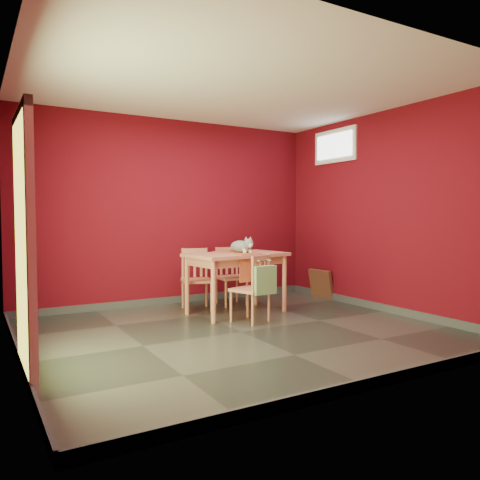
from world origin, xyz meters
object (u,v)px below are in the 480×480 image
chair_near (253,288)px  chair_far_right (230,275)px  tote_bag (265,280)px  picture_frame (321,284)px  cat (241,244)px  chair_far_left (196,278)px  dining_table (236,261)px

chair_near → chair_far_right: bearing=74.2°
tote_bag → picture_frame: bearing=31.7°
cat → picture_frame: 1.83m
chair_far_left → picture_frame: (2.07, -0.18, -0.21)m
tote_bag → picture_frame: size_ratio=0.88×
tote_bag → dining_table: bearing=86.2°
chair_near → cat: 0.77m
dining_table → tote_bag: dining_table is taller
chair_far_left → tote_bag: 1.31m
dining_table → picture_frame: 1.82m
chair_far_left → chair_near: size_ratio=1.02×
chair_far_left → chair_far_right: size_ratio=1.01×
cat → dining_table: bearing=158.1°
tote_bag → cat: size_ratio=0.88×
chair_near → tote_bag: size_ratio=2.03×
dining_table → chair_near: (-0.10, -0.56, -0.28)m
chair_far_right → tote_bag: (-0.28, -1.34, 0.11)m
tote_bag → picture_frame: 2.11m
chair_far_left → chair_near: bearing=-76.9°
chair_far_right → tote_bag: size_ratio=2.06×
tote_bag → chair_near: bearing=102.9°
cat → picture_frame: size_ratio=1.00×
chair_far_left → picture_frame: chair_far_left is taller
dining_table → chair_near: 0.64m
cat → chair_far_right: bearing=50.1°
dining_table → cat: (0.07, 0.00, 0.21)m
tote_bag → picture_frame: (1.78, 1.10, -0.31)m
chair_far_right → chair_near: chair_far_right is taller
dining_table → chair_far_left: chair_far_left is taller
dining_table → picture_frame: (1.73, 0.34, -0.48)m
chair_far_right → chair_near: 1.19m
chair_near → picture_frame: (1.82, 0.90, -0.20)m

